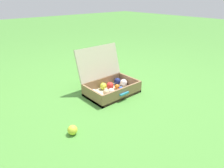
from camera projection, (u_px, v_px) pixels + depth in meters
ground_plane at (106, 93)px, 2.13m from camera, size 16.00×16.00×0.00m
open_suitcase at (109, 83)px, 2.12m from camera, size 0.52×0.47×0.46m
stray_ball_on_grass at (73, 130)px, 1.50m from camera, size 0.07×0.07×0.07m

